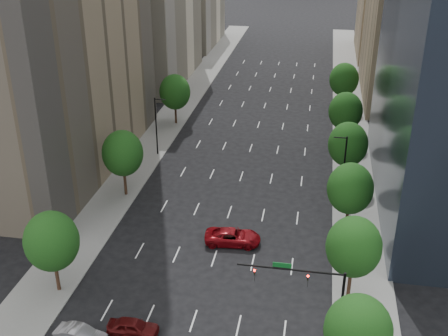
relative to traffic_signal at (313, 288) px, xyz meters
The scene contains 20 objects.
sidewalk_left 40.05m from the traffic_signal, 130.94° to the left, with size 6.00×200.00×0.15m, color slate.
sidewalk_right 30.84m from the traffic_signal, 80.59° to the left, with size 6.00×200.00×0.15m, color slate.
filler_left 111.86m from the traffic_signal, 108.53° to the left, with size 14.00×26.00×18.00m, color beige.
parking_tan_right 72.16m from the traffic_signal, 78.32° to the left, with size 14.00×30.00×30.00m, color #8C7759.
filler_right 104.05m from the traffic_signal, 82.00° to the left, with size 14.00×26.00×16.00m, color #8C7759.
tree_right_0 6.09m from the traffic_signal, 55.21° to the right, with size 5.20×5.20×8.39m.
tree_right_1 6.96m from the traffic_signal, 59.96° to the left, with size 5.20×5.20×8.75m.
tree_right_2 18.34m from the traffic_signal, 79.09° to the left, with size 5.20×5.20×8.61m.
tree_right_3 30.21m from the traffic_signal, 83.40° to the left, with size 5.20×5.20×8.89m.
tree_right_4 44.14m from the traffic_signal, 85.49° to the left, with size 5.20×5.20×8.46m.
tree_right_5 60.11m from the traffic_signal, 86.69° to the left, with size 5.20×5.20×8.75m.
tree_left_0 24.62m from the traffic_signal, behind, with size 5.20×5.20×8.75m.
tree_left_1 32.96m from the traffic_signal, 138.11° to the left, with size 5.20×5.20×8.97m.
tree_left_2 53.91m from the traffic_signal, 117.07° to the left, with size 5.20×5.20×8.68m.
streetlight_rn 25.17m from the traffic_signal, 83.37° to the left, with size 1.70×0.20×9.00m.
streetlight_ln 42.42m from the traffic_signal, 124.40° to the left, with size 1.70×0.20×9.00m.
traffic_signal is the anchor object (origin of this frame).
car_maroon 16.18m from the traffic_signal, behind, with size 1.84×4.57×1.56m, color #4B0C0D.
car_silver 20.46m from the traffic_signal, 167.30° to the right, with size 1.63×4.69×1.54m, color gray.
car_red_far 16.58m from the traffic_signal, 124.34° to the left, with size 2.86×6.21×1.72m, color maroon.
Camera 1 is at (9.71, -8.80, 34.79)m, focal length 44.80 mm.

